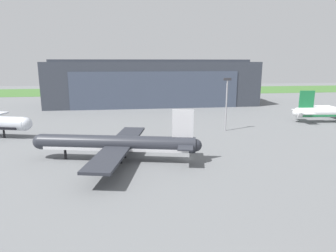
# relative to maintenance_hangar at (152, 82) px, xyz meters

# --- Properties ---
(ground_plane) EXTENTS (440.00, 440.00, 0.00)m
(ground_plane) POSITION_rel_maintenance_hangar_xyz_m (0.25, -92.75, -10.90)
(ground_plane) COLOR slate
(grass_field_strip) EXTENTS (440.00, 56.00, 0.08)m
(grass_field_strip) POSITION_rel_maintenance_hangar_xyz_m (0.25, 65.92, -10.86)
(grass_field_strip) COLOR #3F6B30
(grass_field_strip) RESTS_ON ground_plane
(maintenance_hangar) EXTENTS (102.84, 39.45, 22.72)m
(maintenance_hangar) POSITION_rel_maintenance_hangar_xyz_m (0.00, 0.00, 0.00)
(maintenance_hangar) COLOR #383D47
(maintenance_hangar) RESTS_ON ground_plane
(airliner_near_right) EXTENTS (37.28, 34.53, 11.69)m
(airliner_near_right) POSITION_rel_maintenance_hangar_xyz_m (-15.45, -91.65, -7.12)
(airliner_near_right) COLOR #282B33
(airliner_near_right) RESTS_ON ground_plane
(apron_light_mast) EXTENTS (2.40, 0.50, 16.74)m
(apron_light_mast) POSITION_rel_maintenance_hangar_xyz_m (17.92, -67.05, -0.94)
(apron_light_mast) COLOR #99999E
(apron_light_mast) RESTS_ON ground_plane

